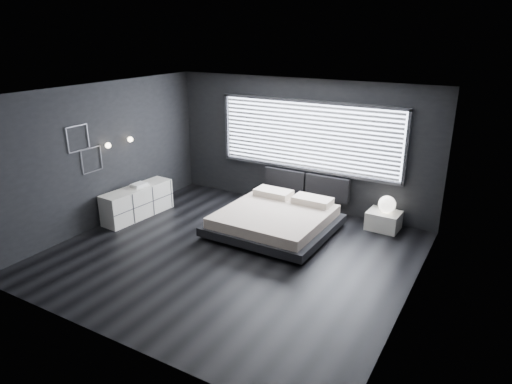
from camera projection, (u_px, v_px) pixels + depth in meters
The scene contains 12 objects.
room at pixel (230, 179), 7.58m from camera, with size 6.04×6.00×2.80m.
window at pixel (308, 136), 9.61m from camera, with size 4.14×0.09×1.52m.
headboard at pixel (306, 184), 9.91m from camera, with size 1.96×0.16×0.52m.
sconce_near at pixel (108, 145), 8.91m from camera, with size 0.18×0.11×0.11m.
sconce_far at pixel (130, 139), 9.39m from camera, with size 0.18×0.11×0.11m.
wall_art_upper at pixel (78, 138), 8.38m from camera, with size 0.01×0.48×0.48m.
wall_art_lower at pixel (92, 160), 8.74m from camera, with size 0.01×0.48×0.48m.
bed at pixel (275, 219), 8.85m from camera, with size 2.22×2.12×0.57m.
nightstand at pixel (384, 220), 9.00m from camera, with size 0.62×0.52×0.36m, color white.
orb_lamp at pixel (387, 204), 8.87m from camera, with size 0.33×0.33×0.33m, color white.
dresser at pixel (138, 202), 9.56m from camera, with size 0.58×1.65×0.65m.
book_stack at pixel (139, 185), 9.50m from camera, with size 0.31×0.38×0.07m.
Camera 1 is at (3.97, -6.03, 3.74)m, focal length 32.00 mm.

